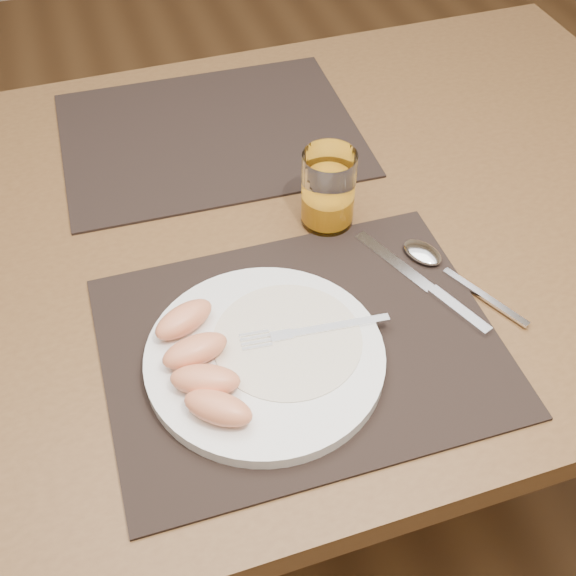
% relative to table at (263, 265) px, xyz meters
% --- Properties ---
extents(ground, '(5.00, 5.00, 0.00)m').
position_rel_table_xyz_m(ground, '(0.00, 0.00, -0.67)').
color(ground, '#55371D').
rests_on(ground, ground).
extents(table, '(1.40, 0.90, 0.75)m').
position_rel_table_xyz_m(table, '(0.00, 0.00, 0.00)').
color(table, brown).
rests_on(table, ground).
extents(placemat_near, '(0.46, 0.36, 0.00)m').
position_rel_table_xyz_m(placemat_near, '(-0.02, -0.22, 0.09)').
color(placemat_near, black).
rests_on(placemat_near, table).
extents(placemat_far, '(0.46, 0.37, 0.00)m').
position_rel_table_xyz_m(placemat_far, '(-0.02, 0.22, 0.09)').
color(placemat_far, black).
rests_on(placemat_far, table).
extents(plate, '(0.27, 0.27, 0.02)m').
position_rel_table_xyz_m(plate, '(-0.07, -0.23, 0.10)').
color(plate, white).
rests_on(plate, placemat_near).
extents(plate_dressing, '(0.17, 0.17, 0.00)m').
position_rel_table_xyz_m(plate_dressing, '(-0.04, -0.22, 0.10)').
color(plate_dressing, white).
rests_on(plate_dressing, plate).
extents(fork, '(0.18, 0.03, 0.00)m').
position_rel_table_xyz_m(fork, '(-0.02, -0.22, 0.11)').
color(fork, silver).
rests_on(fork, plate).
extents(knife, '(0.09, 0.21, 0.01)m').
position_rel_table_xyz_m(knife, '(0.16, -0.19, 0.09)').
color(knife, silver).
rests_on(knife, placemat_near).
extents(spoon, '(0.10, 0.18, 0.01)m').
position_rel_table_xyz_m(spoon, '(0.18, -0.15, 0.09)').
color(spoon, silver).
rests_on(spoon, placemat_near).
extents(juice_glass, '(0.07, 0.07, 0.11)m').
position_rel_table_xyz_m(juice_glass, '(0.09, -0.03, 0.13)').
color(juice_glass, white).
rests_on(juice_glass, placemat_near).
extents(grapefruit_wedges, '(0.09, 0.20, 0.03)m').
position_rel_table_xyz_m(grapefruit_wedges, '(-0.14, -0.23, 0.12)').
color(grapefruit_wedges, '#E58B5D').
rests_on(grapefruit_wedges, plate).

